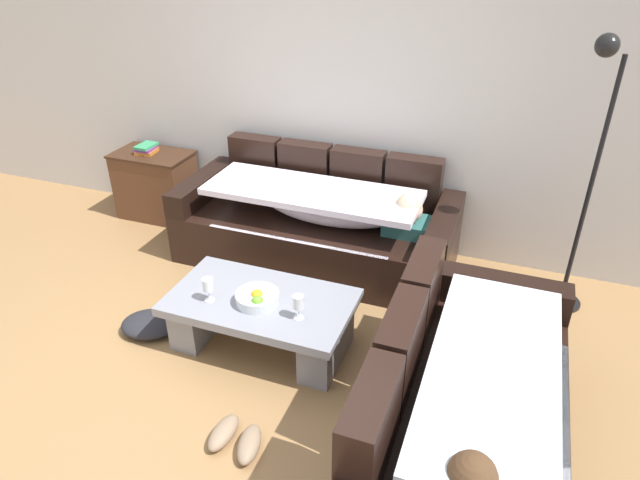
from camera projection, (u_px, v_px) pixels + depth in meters
name	position (u px, v px, depth m)	size (l,w,h in m)	color
ground_plane	(202.00, 381.00, 3.50)	(14.00, 14.00, 0.00)	olive
back_wall	(322.00, 83.00, 4.58)	(9.00, 0.10, 2.70)	beige
couch_along_wall	(320.00, 225.00, 4.60)	(2.26, 0.92, 0.88)	black
couch_near_window	(464.00, 417.00, 2.81)	(0.92, 1.98, 0.88)	black
coffee_table	(261.00, 316.00, 3.69)	(1.20, 0.68, 0.38)	gray
fruit_bowl	(257.00, 298.00, 3.56)	(0.28, 0.28, 0.10)	silver
wine_glass_near_left	(208.00, 286.00, 3.54)	(0.07, 0.07, 0.17)	silver
wine_glass_near_right	(298.00, 303.00, 3.38)	(0.07, 0.07, 0.17)	silver
side_cabinet	(156.00, 185.00, 5.32)	(0.72, 0.44, 0.64)	#512F1C
book_stack_on_cabinet	(146.00, 149.00, 5.16)	(0.19, 0.21, 0.08)	#B76623
floor_lamp	(588.00, 166.00, 3.65)	(0.33, 0.31, 1.95)	black
pair_of_shoes	(236.00, 438.00, 3.05)	(0.32, 0.30, 0.09)	#8C7259
crumpled_garment	(150.00, 324.00, 3.90)	(0.40, 0.32, 0.12)	#232328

